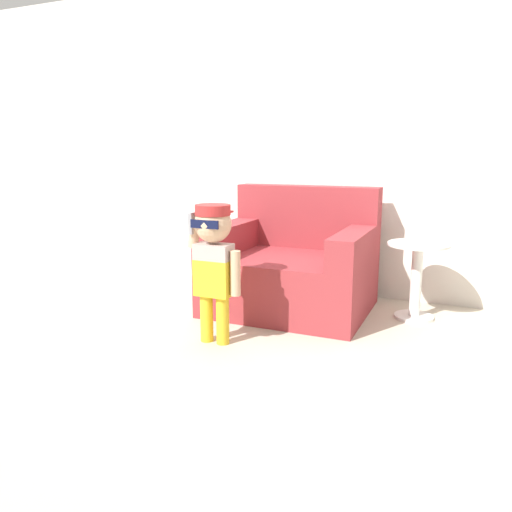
{
  "coord_description": "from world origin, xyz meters",
  "views": [
    {
      "loc": [
        1.46,
        -3.31,
        1.17
      ],
      "look_at": [
        0.15,
        -0.3,
        0.48
      ],
      "focal_mm": 35.0,
      "sensor_mm": 36.0,
      "label": 1
    }
  ],
  "objects": [
    {
      "name": "person_child",
      "position": [
        0.04,
        -0.7,
        0.58
      ],
      "size": [
        0.35,
        0.27,
        0.87
      ],
      "color": "gold",
      "rests_on": "ground_plane"
    },
    {
      "name": "ground_plane",
      "position": [
        0.0,
        0.0,
        0.0
      ],
      "size": [
        10.0,
        10.0,
        0.0
      ],
      "primitive_type": "plane",
      "color": "#BCB29E"
    },
    {
      "name": "armchair",
      "position": [
        0.25,
        0.17,
        0.32
      ],
      "size": [
        1.14,
        0.94,
        0.91
      ],
      "color": "maroon",
      "rests_on": "ground_plane"
    },
    {
      "name": "side_table",
      "position": [
        1.14,
        0.28,
        0.33
      ],
      "size": [
        0.42,
        0.42,
        0.55
      ],
      "color": "white",
      "rests_on": "ground_plane"
    },
    {
      "name": "wall_back",
      "position": [
        0.0,
        0.73,
        1.3
      ],
      "size": [
        10.0,
        0.05,
        2.6
      ],
      "color": "silver",
      "rests_on": "ground_plane"
    }
  ]
}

